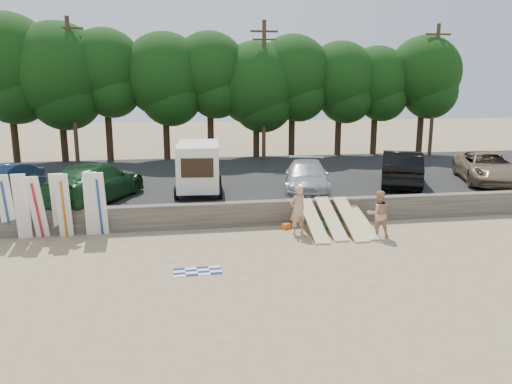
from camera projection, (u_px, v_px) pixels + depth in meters
ground at (289, 247)px, 18.00m from camera, size 120.00×120.00×0.00m
seawall at (273, 212)px, 20.78m from camera, size 44.00×0.50×1.00m
parking_lot at (246, 182)px, 28.04m from camera, size 44.00×14.50×0.70m
treeline at (200, 73)px, 33.21m from camera, size 33.51×6.33×9.42m
utility_poles at (264, 88)px, 32.57m from camera, size 25.80×0.26×9.00m
box_trailer at (199, 166)px, 23.16m from camera, size 2.37×3.85×2.36m
car_1 at (95, 182)px, 21.74m from camera, size 4.44×6.28×1.69m
car_2 at (307, 177)px, 23.55m from camera, size 3.15×5.34×1.45m
car_3 at (402, 168)px, 25.12m from camera, size 3.91×5.67×1.77m
car_4 at (488, 167)px, 25.91m from camera, size 4.40×6.23×1.58m
surfboard_upright_0 at (6, 207)px, 18.61m from camera, size 0.54×0.73×2.53m
surfboard_upright_1 at (22, 207)px, 18.51m from camera, size 0.57×0.61×2.57m
surfboard_upright_2 at (37, 208)px, 18.54m from camera, size 0.56×0.89×2.49m
surfboard_upright_3 at (59, 205)px, 18.87m from camera, size 0.59×0.77×2.53m
surfboard_upright_4 at (64, 206)px, 18.68m from camera, size 0.56×0.72×2.54m
surfboard_upright_5 at (91, 204)px, 18.94m from camera, size 0.59×0.67×2.56m
surfboard_upright_6 at (99, 204)px, 18.98m from camera, size 0.51×0.66×2.55m
surfboard_low_0 at (313, 220)px, 19.44m from camera, size 0.56×2.84×1.09m
surfboard_low_1 at (331, 218)px, 19.75m from camera, size 0.56×2.84×1.09m
surfboard_low_2 at (350, 219)px, 19.63m from camera, size 0.56×2.83×1.12m
surfboard_low_3 at (360, 220)px, 19.95m from camera, size 0.56×2.93×0.80m
beachgoer_a at (298, 210)px, 19.31m from camera, size 0.82×0.68×1.94m
beachgoer_b at (378, 214)px, 19.02m from camera, size 0.92×0.73×1.80m
cooler at (324, 225)px, 20.15m from camera, size 0.38×0.30×0.32m
gear_bag at (286, 226)px, 20.19m from camera, size 0.38×0.35×0.22m
beach_towel at (197, 271)px, 15.62m from camera, size 1.55×1.55×0.00m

